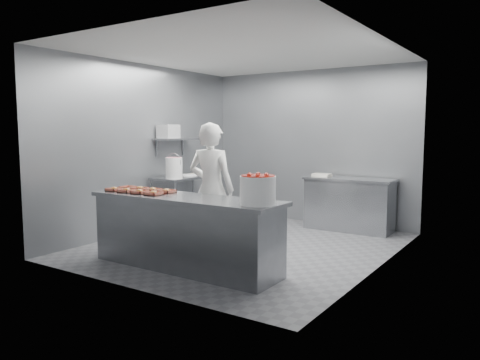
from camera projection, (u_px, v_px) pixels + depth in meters
name	position (u px, v px, depth m)	size (l,w,h in m)	color
floor	(244.00, 246.00, 6.94)	(4.50, 4.50, 0.00)	#4C4C51
ceiling	(245.00, 53.00, 6.64)	(4.50, 4.50, 0.00)	white
wall_back	(310.00, 147.00, 8.65)	(4.00, 0.04, 2.80)	slate
wall_left	(145.00, 148.00, 7.89)	(0.04, 4.50, 2.80)	slate
wall_right	(382.00, 156.00, 5.69)	(0.04, 4.50, 2.80)	slate
service_counter	(185.00, 232.00, 5.77)	(2.60, 0.70, 0.90)	slate
prep_table	(185.00, 193.00, 8.28)	(0.60, 1.20, 0.90)	slate
back_counter	(349.00, 204.00, 7.97)	(1.50, 0.60, 0.90)	slate
wall_shelf	(177.00, 139.00, 8.27)	(0.35, 0.90, 0.03)	slate
tray_0	(114.00, 189.00, 6.24)	(0.19, 0.18, 0.06)	tan
tray_1	(127.00, 190.00, 6.10)	(0.19, 0.18, 0.06)	tan
tray_2	(140.00, 192.00, 5.97)	(0.19, 0.18, 0.06)	tan
tray_3	(154.00, 193.00, 5.84)	(0.19, 0.18, 0.06)	tan
tray_4	(128.00, 188.00, 6.43)	(0.19, 0.18, 0.04)	tan
tray_5	(140.00, 189.00, 6.30)	(0.19, 0.18, 0.06)	tan
tray_6	(153.00, 190.00, 6.17)	(0.19, 0.18, 0.06)	tan
tray_7	(167.00, 191.00, 6.04)	(0.19, 0.18, 0.06)	tan
worker	(211.00, 189.00, 6.38)	(0.66, 0.43, 1.81)	white
strawberry_tub	(258.00, 189.00, 5.07)	(0.39, 0.39, 0.32)	white
glaze_bucket	(174.00, 168.00, 7.79)	(0.29, 0.28, 0.43)	white
bucket_lid	(189.00, 175.00, 8.33)	(0.29, 0.29, 0.02)	white
rag	(193.00, 174.00, 8.52)	(0.14, 0.12, 0.02)	#CCB28C
appliance	(168.00, 132.00, 8.08)	(0.28, 0.32, 0.24)	gray
paper_stack	(322.00, 175.00, 8.20)	(0.30, 0.22, 0.05)	silver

